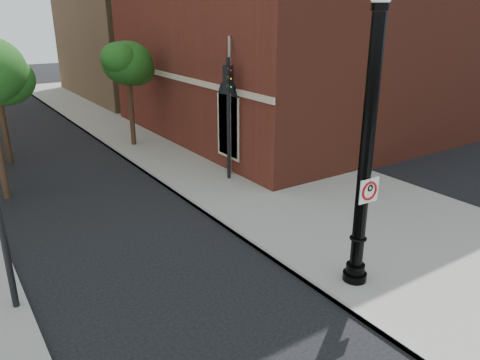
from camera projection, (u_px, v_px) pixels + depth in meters
ground at (258, 327)px, 10.16m from camera, size 120.00×120.00×0.00m
sidewalk_right at (237, 162)px, 21.09m from camera, size 8.00×60.00×0.12m
curb_edge at (156, 178)px, 19.03m from camera, size 0.10×60.00×0.14m
brick_wall_building at (342, 15)px, 27.33m from camera, size 22.30×16.30×12.50m
bg_building_tan_b at (206, 5)px, 39.61m from camera, size 22.00×14.00×14.00m
lamppost at (366, 161)px, 10.67m from camera, size 0.59×0.59×7.01m
no_parking_sign at (369, 191)px, 10.76m from camera, size 0.59×0.07×0.59m
traffic_signal_right at (228, 100)px, 17.78m from camera, size 0.38×0.43×4.87m
utility_pole at (230, 110)px, 18.47m from camera, size 0.11×0.11×5.60m
street_tree_c at (128, 64)px, 22.40m from camera, size 2.86×2.59×5.16m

